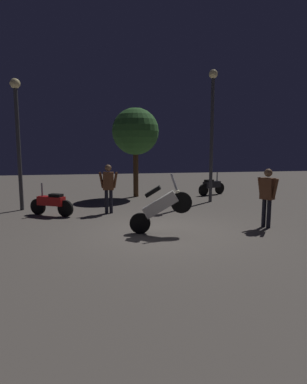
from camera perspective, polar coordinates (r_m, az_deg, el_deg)
name	(u,v)px	position (r m, az deg, el deg)	size (l,w,h in m)	color
ground_plane	(162,232)	(8.86, 1.48, -7.13)	(40.00, 40.00, 0.00)	#605951
motorcycle_white_foreground	(160,207)	(8.51, 1.23, -2.61)	(1.63, 0.54, 1.63)	black
motorcycle_black_parked_left	(212,186)	(15.93, 10.32, 1.07)	(1.56, 0.77, 1.11)	black
motorcycle_red_parked_right	(51,203)	(11.38, -17.71, -1.88)	(1.49, 0.91, 1.11)	black
person_rider_beside	(108,184)	(11.29, -8.02, 1.37)	(0.67, 0.28, 1.72)	black
person_bystander_far	(267,193)	(9.73, 19.59, -0.11)	(0.39, 0.63, 1.70)	black
streetlamp_near	(212,120)	(13.80, 10.39, 12.43)	(0.36, 0.36, 5.44)	#38383D
streetlamp_far	(18,127)	(12.69, -23.04, 10.55)	(0.36, 0.36, 4.72)	#38383D
tree_left_bg	(135,132)	(15.02, -3.22, 10.61)	(2.15, 2.15, 4.11)	#4C331E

